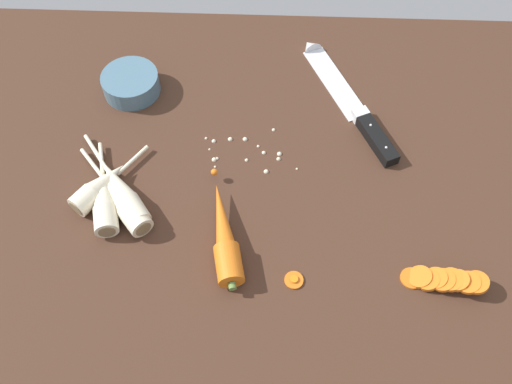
% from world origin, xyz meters
% --- Properties ---
extents(ground_plane, '(1.20, 0.90, 0.04)m').
position_xyz_m(ground_plane, '(0.00, 0.00, -0.02)').
color(ground_plane, '#42281C').
extents(chefs_knife, '(0.18, 0.33, 0.04)m').
position_xyz_m(chefs_knife, '(0.16, 0.21, 0.01)').
color(chefs_knife, silver).
rests_on(chefs_knife, ground_plane).
extents(whole_carrot, '(0.08, 0.22, 0.04)m').
position_xyz_m(whole_carrot, '(-0.05, -0.11, 0.02)').
color(whole_carrot, orange).
rests_on(whole_carrot, ground_plane).
extents(parsnip_front, '(0.12, 0.15, 0.04)m').
position_xyz_m(parsnip_front, '(-0.27, -0.02, 0.02)').
color(parsnip_front, beige).
rests_on(parsnip_front, ground_plane).
extents(parsnip_mid_left, '(0.16, 0.18, 0.04)m').
position_xyz_m(parsnip_mid_left, '(-0.23, -0.05, 0.02)').
color(parsnip_mid_left, beige).
rests_on(parsnip_mid_left, ground_plane).
extents(parsnip_mid_right, '(0.15, 0.20, 0.04)m').
position_xyz_m(parsnip_mid_right, '(-0.23, -0.03, 0.02)').
color(parsnip_mid_right, beige).
rests_on(parsnip_mid_right, ground_plane).
extents(parsnip_back, '(0.07, 0.19, 0.04)m').
position_xyz_m(parsnip_back, '(-0.25, -0.05, 0.02)').
color(parsnip_back, beige).
rests_on(parsnip_back, ground_plane).
extents(carrot_slice_stack, '(0.13, 0.05, 0.04)m').
position_xyz_m(carrot_slice_stack, '(0.30, -0.17, 0.01)').
color(carrot_slice_stack, orange).
rests_on(carrot_slice_stack, ground_plane).
extents(carrot_slice_stray_near, '(0.03, 0.03, 0.01)m').
position_xyz_m(carrot_slice_stray_near, '(0.07, -0.17, 0.00)').
color(carrot_slice_stray_near, orange).
rests_on(carrot_slice_stray_near, ground_plane).
extents(prep_bowl, '(0.11, 0.11, 0.04)m').
position_xyz_m(prep_bowl, '(-0.25, 0.22, 0.02)').
color(prep_bowl, slate).
rests_on(prep_bowl, ground_plane).
extents(mince_crumbs, '(0.17, 0.10, 0.01)m').
position_xyz_m(mince_crumbs, '(-0.02, 0.08, 0.00)').
color(mince_crumbs, beige).
rests_on(mince_crumbs, ground_plane).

